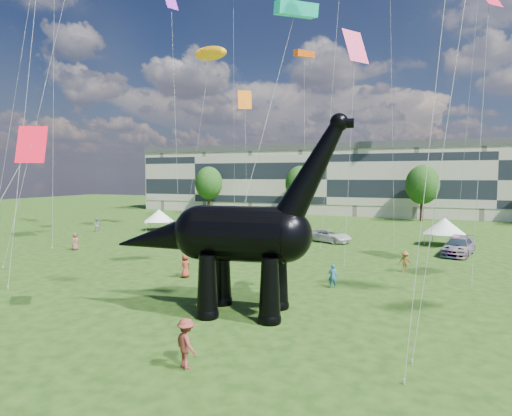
% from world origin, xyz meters
% --- Properties ---
extents(ground, '(220.00, 220.00, 0.00)m').
position_xyz_m(ground, '(0.00, 0.00, 0.00)').
color(ground, '#16330C').
rests_on(ground, ground).
extents(terrace_row, '(78.00, 11.00, 12.00)m').
position_xyz_m(terrace_row, '(-8.00, 62.00, 6.00)').
color(terrace_row, beige).
rests_on(terrace_row, ground).
extents(tree_far_left, '(5.20, 5.20, 9.44)m').
position_xyz_m(tree_far_left, '(-30.00, 53.00, 6.29)').
color(tree_far_left, '#382314').
rests_on(tree_far_left, ground).
extents(tree_mid_left, '(5.20, 5.20, 9.44)m').
position_xyz_m(tree_mid_left, '(-12.00, 53.00, 6.29)').
color(tree_mid_left, '#382314').
rests_on(tree_mid_left, ground).
extents(tree_mid_right, '(5.20, 5.20, 9.44)m').
position_xyz_m(tree_mid_right, '(8.00, 53.00, 6.29)').
color(tree_mid_right, '#382314').
rests_on(tree_mid_right, ground).
extents(dinosaur_sculpture, '(13.13, 4.20, 10.69)m').
position_xyz_m(dinosaur_sculpture, '(-0.95, 0.78, 4.03)').
color(dinosaur_sculpture, black).
rests_on(dinosaur_sculpture, ground).
extents(car_silver, '(2.19, 4.93, 1.65)m').
position_xyz_m(car_silver, '(-16.70, 25.45, 0.82)').
color(car_silver, '#B0B1B5').
rests_on(car_silver, ground).
extents(car_grey, '(4.70, 1.73, 1.54)m').
position_xyz_m(car_grey, '(-10.37, 23.74, 0.77)').
color(car_grey, slate).
rests_on(car_grey, ground).
extents(car_white, '(5.51, 4.07, 1.39)m').
position_xyz_m(car_white, '(-1.21, 26.36, 0.70)').
color(car_white, silver).
rests_on(car_white, ground).
extents(car_dark, '(3.54, 5.90, 1.60)m').
position_xyz_m(car_dark, '(11.34, 23.04, 0.80)').
color(car_dark, '#595960').
rests_on(car_dark, ground).
extents(gazebo_near, '(5.10, 5.10, 2.89)m').
position_xyz_m(gazebo_near, '(10.34, 28.52, 2.03)').
color(gazebo_near, white).
rests_on(gazebo_near, ground).
extents(gazebo_left, '(5.17, 5.17, 2.74)m').
position_xyz_m(gazebo_left, '(-24.38, 28.26, 1.92)').
color(gazebo_left, white).
rests_on(gazebo_left, ground).
extents(visitors, '(55.86, 43.07, 1.90)m').
position_xyz_m(visitors, '(-6.13, 14.14, 0.88)').
color(visitors, '#2D5871').
rests_on(visitors, ground).
extents(kites, '(53.48, 53.07, 30.29)m').
position_xyz_m(kites, '(-8.48, 25.84, 25.12)').
color(kites, red).
rests_on(kites, ground).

